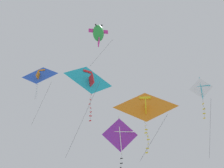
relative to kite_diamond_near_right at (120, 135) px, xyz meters
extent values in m
cube|color=purple|center=(0.00, 0.00, 0.01)|extent=(0.46, 2.47, 2.45)
cylinder|color=white|center=(-0.04, 0.00, 0.02)|extent=(0.72, 0.09, 2.79)
cylinder|color=white|center=(0.01, 0.00, 0.23)|extent=(0.42, 1.98, 0.06)
cylinder|color=#47474C|center=(-0.35, 0.00, -1.52)|extent=(0.04, 0.05, 0.28)
cube|color=black|center=(-0.37, 0.01, -1.66)|extent=(0.07, 0.17, 0.06)
cylinder|color=#47474C|center=(-0.27, -0.01, -1.81)|extent=(0.04, 0.19, 0.29)
cube|color=black|center=(-0.18, -0.02, -1.95)|extent=(0.10, 0.16, 0.06)
cylinder|color=#47474C|center=(-0.17, -0.01, -2.09)|extent=(0.05, 0.02, 0.28)
cube|color=black|center=(-0.17, 0.01, -2.23)|extent=(0.12, 0.15, 0.06)
pyramid|color=blue|center=(2.92, 5.74, 5.22)|extent=(1.62, 2.29, 1.32)
cube|color=orange|center=(2.75, 5.83, 5.11)|extent=(0.70, 0.39, 0.81)
cube|color=orange|center=(3.14, 5.63, 5.77)|extent=(0.35, 0.54, 0.15)
cylinder|color=#47474C|center=(2.67, 5.86, 4.43)|extent=(0.04, 0.03, 0.25)
cube|color=white|center=(2.68, 5.84, 4.30)|extent=(0.13, 0.14, 0.06)
cylinder|color=#47474C|center=(2.78, 5.86, 4.18)|extent=(0.04, 0.19, 0.26)
cube|color=white|center=(2.87, 5.87, 4.05)|extent=(0.02, 0.17, 0.06)
cylinder|color=#47474C|center=(2.89, 5.86, 3.93)|extent=(0.04, 0.06, 0.25)
cube|color=white|center=(2.91, 5.85, 3.80)|extent=(0.16, 0.11, 0.06)
cylinder|color=#47474C|center=(2.82, 5.86, 3.67)|extent=(0.04, 0.19, 0.26)
cube|color=white|center=(2.73, 5.88, 3.55)|extent=(0.03, 0.17, 0.06)
cylinder|color=#47474C|center=(2.65, 5.89, 3.42)|extent=(0.04, 0.17, 0.26)
cube|color=white|center=(2.57, 5.91, 3.29)|extent=(0.15, 0.11, 0.06)
cylinder|color=#47474C|center=(2.49, 5.87, 3.17)|extent=(0.08, 0.16, 0.26)
cube|color=white|center=(2.42, 5.84, 3.04)|extent=(0.15, 0.12, 0.06)
cylinder|color=#47474C|center=(2.08, 5.37, 2.67)|extent=(1.02, 1.18, 3.79)
cube|color=white|center=(-3.51, -4.54, 2.48)|extent=(0.76, 1.34, 1.50)
cylinder|color=#1EB2C6|center=(-3.54, -4.53, 2.49)|extent=(0.44, 0.18, 1.71)
cylinder|color=#1EB2C6|center=(-3.51, -4.54, 2.62)|extent=(0.70, 1.05, 0.04)
cylinder|color=#47474C|center=(-3.71, -4.46, 1.48)|extent=(0.03, 0.01, 0.31)
cube|color=yellow|center=(-3.71, -4.44, 1.32)|extent=(0.17, 0.04, 0.06)
cylinder|color=#47474C|center=(-3.67, -4.47, 1.17)|extent=(0.07, 0.09, 0.31)
cube|color=yellow|center=(-3.63, -4.51, 1.01)|extent=(0.15, 0.12, 0.06)
cylinder|color=#47474C|center=(-3.65, -4.49, 0.86)|extent=(0.05, 0.04, 0.31)
cube|color=yellow|center=(-3.66, -4.47, 0.70)|extent=(0.11, 0.16, 0.06)
cylinder|color=#47474C|center=(-3.66, -4.45, 0.55)|extent=(0.04, 0.02, 0.31)
cube|color=yellow|center=(-3.67, -4.44, 0.40)|extent=(0.17, 0.05, 0.06)
cylinder|color=#47474C|center=(-4.05, -4.54, -0.26)|extent=(0.15, 0.69, 3.78)
pyramid|color=orange|center=(-3.47, -0.70, 0.92)|extent=(1.73, 2.98, 1.64)
cube|color=yellow|center=(-3.71, -0.63, 0.80)|extent=(0.96, 0.36, 1.04)
cube|color=yellow|center=(-3.14, -0.81, 1.62)|extent=(0.34, 0.72, 0.19)
cylinder|color=#47474C|center=(-3.85, -0.57, -0.01)|extent=(0.04, 0.01, 0.23)
cube|color=yellow|center=(-3.85, -0.55, -0.12)|extent=(0.02, 0.17, 0.06)
cylinder|color=#47474C|center=(-3.76, -0.55, -0.24)|extent=(0.01, 0.18, 0.23)
cube|color=yellow|center=(-3.68, -0.55, -0.35)|extent=(0.17, 0.07, 0.06)
cylinder|color=#47474C|center=(-3.66, -0.59, -0.46)|extent=(0.08, 0.04, 0.23)
cube|color=yellow|center=(-3.65, -0.62, -0.58)|extent=(0.03, 0.17, 0.06)
cylinder|color=#47474C|center=(-3.70, -0.59, -0.69)|extent=(0.08, 0.11, 0.23)
cube|color=yellow|center=(-3.75, -0.55, -0.80)|extent=(0.14, 0.13, 0.06)
cylinder|color=#47474C|center=(-3.84, -0.57, -0.92)|extent=(0.05, 0.18, 0.23)
cube|color=yellow|center=(-3.93, -0.59, -1.03)|extent=(0.17, 0.03, 0.06)
cylinder|color=#47474C|center=(-3.98, -0.58, -1.15)|extent=(0.02, 0.11, 0.23)
cube|color=yellow|center=(-4.03, -0.58, -1.26)|extent=(0.12, 0.14, 0.06)
cylinder|color=#47474C|center=(-4.00, -0.59, -1.37)|extent=(0.03, 0.08, 0.23)
cube|color=yellow|center=(-3.96, -0.60, -1.49)|extent=(0.16, 0.09, 0.06)
cylinder|color=#47474C|center=(-3.90, -0.59, -1.60)|extent=(0.02, 0.13, 0.23)
cube|color=yellow|center=(-3.84, -0.58, -1.71)|extent=(0.03, 0.17, 0.06)
cylinder|color=#47474C|center=(-3.79, -0.57, -1.83)|extent=(0.03, 0.11, 0.23)
cube|color=yellow|center=(-3.73, -0.56, -1.94)|extent=(0.15, 0.11, 0.06)
cylinder|color=#47474C|center=(-4.76, -0.67, -1.28)|extent=(0.20, 1.84, 2.78)
pyramid|color=#1EB2C6|center=(-1.70, 2.51, 3.13)|extent=(1.54, 2.70, 1.62)
cube|color=red|center=(-1.90, 2.43, 2.98)|extent=(0.82, 0.36, 0.93)
cube|color=red|center=(-1.49, 2.59, 3.82)|extent=(0.33, 0.65, 0.18)
cylinder|color=#47474C|center=(-1.92, 2.40, 2.17)|extent=(0.05, 0.05, 0.30)
cube|color=red|center=(-1.90, 2.38, 2.02)|extent=(0.17, 0.06, 0.06)
cylinder|color=#47474C|center=(-1.85, 2.39, 1.87)|extent=(0.04, 0.13, 0.31)
cube|color=red|center=(-1.79, 2.41, 1.72)|extent=(0.15, 0.11, 0.06)
cylinder|color=#47474C|center=(-1.78, 2.43, 1.57)|extent=(0.06, 0.03, 0.30)
cube|color=red|center=(-1.77, 2.45, 1.41)|extent=(0.16, 0.09, 0.06)
cylinder|color=#47474C|center=(-1.82, 2.42, 1.26)|extent=(0.07, 0.11, 0.31)
cube|color=red|center=(-1.87, 2.39, 1.11)|extent=(0.17, 0.03, 0.06)
cylinder|color=#47474C|center=(-1.93, 2.39, 0.96)|extent=(0.01, 0.14, 0.31)
cube|color=red|center=(-2.00, 2.39, 0.81)|extent=(0.17, 0.08, 0.06)
cylinder|color=#47474C|center=(-2.06, 2.41, 0.66)|extent=(0.05, 0.14, 0.31)
cube|color=red|center=(-2.13, 2.43, 0.51)|extent=(0.02, 0.17, 0.06)
cylinder|color=#47474C|center=(-2.12, 2.44, 0.35)|extent=(0.02, 0.03, 0.30)
cube|color=red|center=(-2.11, 2.44, 0.20)|extent=(0.14, 0.13, 0.06)
cylinder|color=#47474C|center=(-2.80, 2.98, 0.09)|extent=(1.13, 1.73, 4.46)
ellipsoid|color=green|center=(1.35, 1.38, 8.79)|extent=(1.32, 0.98, 1.99)
cube|color=#DB2D93|center=(1.39, 0.90, 9.00)|extent=(0.21, 0.67, 0.41)
cube|color=#DB2D93|center=(1.45, 1.85, 9.00)|extent=(0.21, 0.67, 0.41)
cube|color=#DB2D93|center=(1.04, 1.40, 7.74)|extent=(0.72, 0.11, 0.72)
sphere|color=black|center=(1.17, 1.14, 9.45)|extent=(0.19, 0.15, 0.18)
sphere|color=black|center=(1.20, 1.64, 9.45)|extent=(0.19, 0.15, 0.18)
cylinder|color=#47474C|center=(0.12, 1.34, 6.31)|extent=(0.15, 1.76, 2.57)
camera|label=1|loc=(-21.30, 5.65, -5.78)|focal=52.86mm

